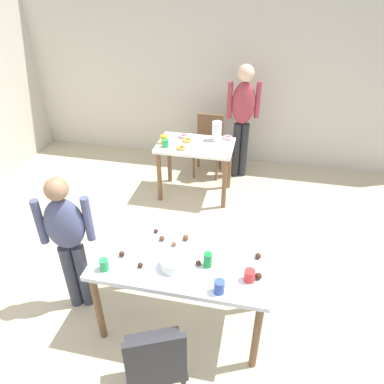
{
  "coord_description": "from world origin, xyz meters",
  "views": [
    {
      "loc": [
        0.54,
        -2.13,
        2.72
      ],
      "look_at": [
        -0.05,
        0.64,
        0.9
      ],
      "focal_mm": 33.59,
      "sensor_mm": 36.0,
      "label": 1
    }
  ],
  "objects_px": {
    "person_girl_near": "(68,236)",
    "pitcher_far": "(217,131)",
    "chair_near_table": "(156,361)",
    "soda_can": "(208,260)",
    "dining_table_far": "(195,153)",
    "dining_table_near": "(182,268)",
    "mixing_bowl": "(173,263)",
    "person_adult_far": "(243,112)",
    "chair_far_table": "(209,141)"
  },
  "relations": [
    {
      "from": "chair_far_table",
      "to": "person_girl_near",
      "type": "height_order",
      "value": "person_girl_near"
    },
    {
      "from": "person_girl_near",
      "to": "soda_can",
      "type": "distance_m",
      "value": 1.19
    },
    {
      "from": "chair_far_table",
      "to": "soda_can",
      "type": "relative_size",
      "value": 7.13
    },
    {
      "from": "dining_table_near",
      "to": "soda_can",
      "type": "height_order",
      "value": "soda_can"
    },
    {
      "from": "dining_table_far",
      "to": "person_adult_far",
      "type": "xyz_separation_m",
      "value": [
        0.53,
        0.64,
        0.36
      ]
    },
    {
      "from": "pitcher_far",
      "to": "person_adult_far",
      "type": "bearing_deg",
      "value": 58.33
    },
    {
      "from": "dining_table_far",
      "to": "pitcher_far",
      "type": "relative_size",
      "value": 3.86
    },
    {
      "from": "dining_table_far",
      "to": "person_adult_far",
      "type": "bearing_deg",
      "value": 50.31
    },
    {
      "from": "dining_table_near",
      "to": "person_girl_near",
      "type": "bearing_deg",
      "value": 179.28
    },
    {
      "from": "mixing_bowl",
      "to": "dining_table_far",
      "type": "bearing_deg",
      "value": 97.27
    },
    {
      "from": "dining_table_far",
      "to": "chair_far_table",
      "type": "height_order",
      "value": "chair_far_table"
    },
    {
      "from": "dining_table_near",
      "to": "person_girl_near",
      "type": "height_order",
      "value": "person_girl_near"
    },
    {
      "from": "pitcher_far",
      "to": "dining_table_near",
      "type": "bearing_deg",
      "value": -88.06
    },
    {
      "from": "person_adult_far",
      "to": "pitcher_far",
      "type": "distance_m",
      "value": 0.55
    },
    {
      "from": "chair_near_table",
      "to": "dining_table_far",
      "type": "bearing_deg",
      "value": 96.33
    },
    {
      "from": "dining_table_near",
      "to": "pitcher_far",
      "type": "xyz_separation_m",
      "value": [
        -0.08,
        2.27,
        0.23
      ]
    },
    {
      "from": "dining_table_near",
      "to": "person_girl_near",
      "type": "distance_m",
      "value": 0.99
    },
    {
      "from": "chair_near_table",
      "to": "person_girl_near",
      "type": "distance_m",
      "value": 1.25
    },
    {
      "from": "mixing_bowl",
      "to": "pitcher_far",
      "type": "relative_size",
      "value": 0.77
    },
    {
      "from": "person_girl_near",
      "to": "person_adult_far",
      "type": "height_order",
      "value": "person_adult_far"
    },
    {
      "from": "chair_near_table",
      "to": "mixing_bowl",
      "type": "relative_size",
      "value": 4.45
    },
    {
      "from": "person_girl_near",
      "to": "mixing_bowl",
      "type": "relative_size",
      "value": 6.95
    },
    {
      "from": "chair_near_table",
      "to": "soda_can",
      "type": "xyz_separation_m",
      "value": [
        0.22,
        0.69,
        0.31
      ]
    },
    {
      "from": "soda_can",
      "to": "dining_table_far",
      "type": "bearing_deg",
      "value": 104.13
    },
    {
      "from": "dining_table_far",
      "to": "pitcher_far",
      "type": "bearing_deg",
      "value": 35.93
    },
    {
      "from": "dining_table_near",
      "to": "chair_far_table",
      "type": "height_order",
      "value": "chair_far_table"
    },
    {
      "from": "dining_table_far",
      "to": "chair_near_table",
      "type": "bearing_deg",
      "value": -83.67
    },
    {
      "from": "dining_table_near",
      "to": "chair_far_table",
      "type": "relative_size",
      "value": 1.6
    },
    {
      "from": "person_girl_near",
      "to": "pitcher_far",
      "type": "height_order",
      "value": "person_girl_near"
    },
    {
      "from": "chair_far_table",
      "to": "person_girl_near",
      "type": "distance_m",
      "value": 2.86
    },
    {
      "from": "person_girl_near",
      "to": "mixing_bowl",
      "type": "bearing_deg",
      "value": -6.74
    },
    {
      "from": "dining_table_near",
      "to": "soda_can",
      "type": "relative_size",
      "value": 11.41
    },
    {
      "from": "person_adult_far",
      "to": "chair_far_table",
      "type": "bearing_deg",
      "value": 176.49
    },
    {
      "from": "dining_table_far",
      "to": "person_girl_near",
      "type": "xyz_separation_m",
      "value": [
        -0.65,
        -2.08,
        0.18
      ]
    },
    {
      "from": "soda_can",
      "to": "dining_table_near",
      "type": "bearing_deg",
      "value": 173.14
    },
    {
      "from": "mixing_bowl",
      "to": "soda_can",
      "type": "xyz_separation_m",
      "value": [
        0.25,
        0.07,
        0.02
      ]
    },
    {
      "from": "dining_table_far",
      "to": "mixing_bowl",
      "type": "distance_m",
      "value": 2.22
    },
    {
      "from": "chair_far_table",
      "to": "mixing_bowl",
      "type": "relative_size",
      "value": 4.45
    },
    {
      "from": "dining_table_near",
      "to": "dining_table_far",
      "type": "xyz_separation_m",
      "value": [
        -0.32,
        2.09,
        -0.03
      ]
    },
    {
      "from": "pitcher_far",
      "to": "chair_far_table",
      "type": "bearing_deg",
      "value": 110.39
    },
    {
      "from": "chair_far_table",
      "to": "dining_table_far",
      "type": "bearing_deg",
      "value": -95.49
    },
    {
      "from": "dining_table_far",
      "to": "dining_table_near",
      "type": "bearing_deg",
      "value": -81.24
    },
    {
      "from": "person_girl_near",
      "to": "pitcher_far",
      "type": "xyz_separation_m",
      "value": [
        0.9,
        2.26,
        0.07
      ]
    },
    {
      "from": "pitcher_far",
      "to": "soda_can",
      "type": "bearing_deg",
      "value": -82.87
    },
    {
      "from": "mixing_bowl",
      "to": "person_adult_far",
      "type": "bearing_deg",
      "value": 84.95
    },
    {
      "from": "chair_far_table",
      "to": "person_adult_far",
      "type": "distance_m",
      "value": 0.67
    },
    {
      "from": "mixing_bowl",
      "to": "soda_can",
      "type": "height_order",
      "value": "soda_can"
    },
    {
      "from": "soda_can",
      "to": "person_adult_far",
      "type": "bearing_deg",
      "value": 90.07
    },
    {
      "from": "dining_table_near",
      "to": "chair_far_table",
      "type": "bearing_deg",
      "value": 95.35
    },
    {
      "from": "dining_table_near",
      "to": "mixing_bowl",
      "type": "bearing_deg",
      "value": -113.71
    }
  ]
}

